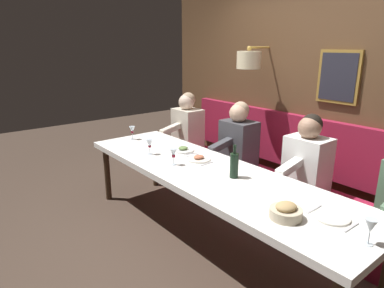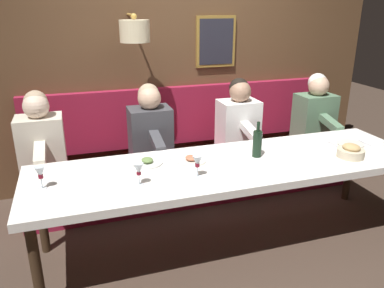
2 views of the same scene
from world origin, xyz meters
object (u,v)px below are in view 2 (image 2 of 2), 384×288
wine_glass_1 (197,162)px  bread_bowl (351,152)px  diner_nearest (315,112)px  diner_near (238,119)px  diner_far (41,138)px  wine_glass_0 (139,170)px  wine_bottle (257,143)px  diner_middle (150,128)px  wine_glass_2 (40,173)px  dining_table (231,170)px

wine_glass_1 → bread_bowl: size_ratio=0.75×
diner_nearest → wine_glass_1: bearing=121.1°
diner_nearest → bread_bowl: 1.14m
diner_near → diner_far: bearing=90.0°
wine_glass_0 → bread_bowl: bearing=-90.7°
diner_near → bread_bowl: (-1.07, -0.53, -0.03)m
wine_glass_0 → wine_bottle: size_ratio=0.55×
diner_far → wine_glass_0: 1.25m
wine_glass_1 → bread_bowl: 1.33m
diner_middle → wine_bottle: size_ratio=2.64×
diner_nearest → diner_far: bearing=90.0°
diner_near → wine_glass_0: size_ratio=4.82×
diner_far → bread_bowl: (-1.07, -2.45, -0.03)m
wine_glass_1 → diner_nearest: bearing=-58.9°
diner_nearest → diner_near: 0.92m
wine_glass_1 → wine_glass_2: 1.09m
diner_near → wine_glass_0: diner_near is taller
diner_middle → wine_glass_1: diner_middle is taller
diner_near → wine_glass_2: (-0.90, 1.88, 0.04)m
diner_middle → bread_bowl: bearing=-126.1°
dining_table → wine_glass_2: bearing=90.6°
dining_table → diner_nearest: size_ratio=4.02×
wine_glass_2 → wine_bottle: size_ratio=0.55×
wine_glass_0 → diner_far: bearing=33.4°
wine_glass_1 → wine_glass_2: same height
wine_glass_2 → diner_near: bearing=-64.5°
wine_glass_2 → wine_glass_1: bearing=-97.6°
wine_glass_2 → bread_bowl: wine_glass_2 is taller
diner_far → diner_near: bearing=-90.0°
diner_near → wine_glass_0: bearing=130.3°
diner_near → diner_middle: size_ratio=1.00×
diner_near → wine_glass_1: diner_near is taller
diner_far → diner_middle: bearing=-90.0°
diner_middle → diner_nearest: bearing=-90.0°
wine_glass_0 → dining_table: bearing=-78.0°
diner_middle → diner_far: size_ratio=1.00×
diner_middle → wine_glass_2: bearing=133.4°
diner_near → wine_glass_0: 1.62m
diner_middle → bread_bowl: diner_middle is taller
diner_nearest → wine_glass_0: diner_nearest is taller
dining_table → diner_nearest: (0.88, -1.39, 0.13)m
dining_table → wine_glass_2: wine_glass_2 is taller
diner_nearest → bread_bowl: (-1.07, 0.39, -0.03)m
diner_middle → wine_glass_0: size_ratio=4.82×
diner_nearest → diner_middle: 1.85m
dining_table → diner_nearest: bearing=-57.6°
diner_nearest → wine_bottle: 1.39m
diner_far → bread_bowl: diner_far is taller
wine_glass_1 → diner_far: bearing=47.1°
bread_bowl → wine_glass_0: bearing=89.3°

